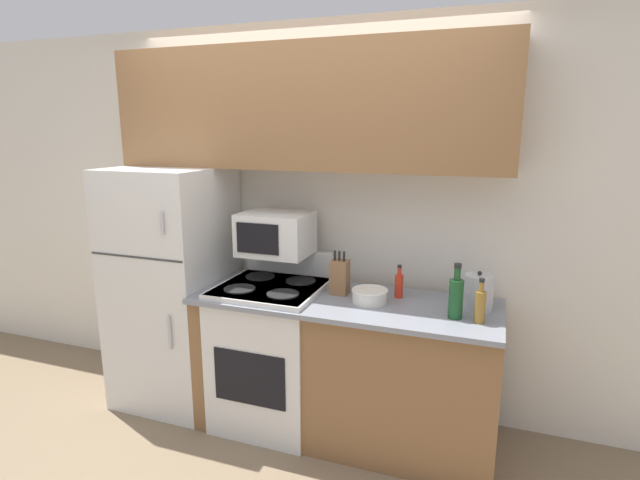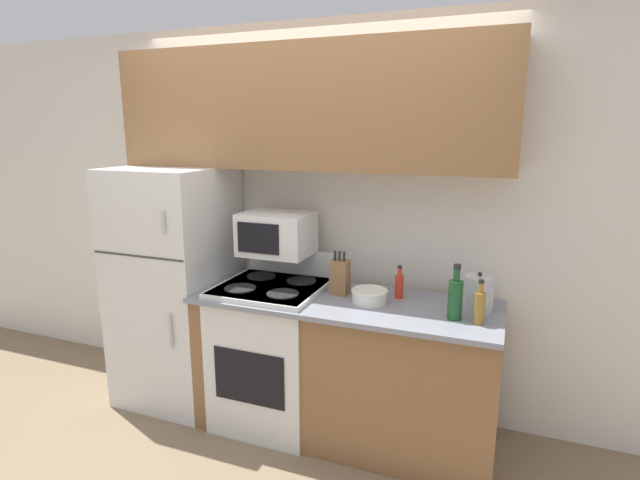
# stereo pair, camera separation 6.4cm
# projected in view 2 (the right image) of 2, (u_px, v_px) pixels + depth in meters

# --- Properties ---
(ground_plane) EXTENTS (12.00, 12.00, 0.00)m
(ground_plane) POSITION_uv_depth(u_px,v_px,m) (272.00, 447.00, 3.00)
(ground_plane) COLOR #7F6B51
(wall_back) EXTENTS (8.00, 0.05, 2.55)m
(wall_back) POSITION_uv_depth(u_px,v_px,m) (317.00, 219.00, 3.40)
(wall_back) COLOR silver
(wall_back) RESTS_ON ground_plane
(lower_cabinets) EXTENTS (1.80, 0.67, 0.89)m
(lower_cabinets) POSITION_uv_depth(u_px,v_px,m) (345.00, 367.00, 3.07)
(lower_cabinets) COLOR brown
(lower_cabinets) RESTS_ON ground_plane
(refrigerator) EXTENTS (0.70, 0.73, 1.63)m
(refrigerator) POSITION_uv_depth(u_px,v_px,m) (176.00, 285.00, 3.46)
(refrigerator) COLOR silver
(refrigerator) RESTS_ON ground_plane
(upper_cabinets) EXTENTS (2.50, 0.35, 0.74)m
(upper_cabinets) POSITION_uv_depth(u_px,v_px,m) (305.00, 108.00, 3.05)
(upper_cabinets) COLOR brown
(upper_cabinets) RESTS_ON refrigerator
(stove) EXTENTS (0.64, 0.65, 1.08)m
(stove) POSITION_uv_depth(u_px,v_px,m) (273.00, 351.00, 3.22)
(stove) COLOR silver
(stove) RESTS_ON ground_plane
(microwave) EXTENTS (0.44, 0.35, 0.27)m
(microwave) POSITION_uv_depth(u_px,v_px,m) (277.00, 234.00, 3.19)
(microwave) COLOR silver
(microwave) RESTS_ON stove
(knife_block) EXTENTS (0.10, 0.10, 0.27)m
(knife_block) POSITION_uv_depth(u_px,v_px,m) (340.00, 277.00, 3.03)
(knife_block) COLOR brown
(knife_block) RESTS_ON lower_cabinets
(bowl) EXTENTS (0.21, 0.21, 0.08)m
(bowl) POSITION_uv_depth(u_px,v_px,m) (369.00, 296.00, 2.89)
(bowl) COLOR silver
(bowl) RESTS_ON lower_cabinets
(bottle_vinegar) EXTENTS (0.06, 0.06, 0.24)m
(bottle_vinegar) POSITION_uv_depth(u_px,v_px,m) (479.00, 307.00, 2.56)
(bottle_vinegar) COLOR olive
(bottle_vinegar) RESTS_ON lower_cabinets
(bottle_wine_green) EXTENTS (0.08, 0.08, 0.30)m
(bottle_wine_green) POSITION_uv_depth(u_px,v_px,m) (455.00, 298.00, 2.62)
(bottle_wine_green) COLOR #194C23
(bottle_wine_green) RESTS_ON lower_cabinets
(bottle_hot_sauce) EXTENTS (0.05, 0.05, 0.20)m
(bottle_hot_sauce) POSITION_uv_depth(u_px,v_px,m) (399.00, 285.00, 2.96)
(bottle_hot_sauce) COLOR red
(bottle_hot_sauce) RESTS_ON lower_cabinets
(kettle) EXTENTS (0.16, 0.16, 0.22)m
(kettle) POSITION_uv_depth(u_px,v_px,m) (479.00, 294.00, 2.74)
(kettle) COLOR #B7B7BC
(kettle) RESTS_ON lower_cabinets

